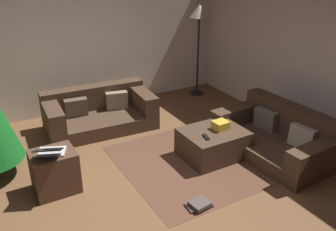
{
  "coord_description": "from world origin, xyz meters",
  "views": [
    {
      "loc": [
        -1.48,
        -3.15,
        2.72
      ],
      "look_at": [
        0.68,
        0.6,
        0.75
      ],
      "focal_mm": 39.32,
      "sensor_mm": 36.0,
      "label": 1
    }
  ],
  "objects": [
    {
      "name": "corner_lamp",
      "position": [
        2.56,
        2.69,
        1.51
      ],
      "size": [
        0.36,
        0.36,
        1.77
      ],
      "color": "black",
      "rests_on": "ground_plane"
    },
    {
      "name": "couch_right",
      "position": [
        2.26,
        0.14,
        0.25
      ],
      "size": [
        1.07,
        1.74,
        0.66
      ],
      "rotation": [
        0.0,
        0.0,
        1.62
      ],
      "color": "#473323",
      "rests_on": "ground_plane"
    },
    {
      "name": "tv_remote",
      "position": [
        1.15,
        0.39,
        0.41
      ],
      "size": [
        0.09,
        0.17,
        0.02
      ],
      "primitive_type": "cube",
      "rotation": [
        0.0,
        0.0,
        -0.25
      ],
      "color": "black",
      "rests_on": "ottoman"
    },
    {
      "name": "side_table",
      "position": [
        -0.79,
        0.79,
        0.26
      ],
      "size": [
        0.52,
        0.44,
        0.53
      ],
      "primitive_type": "cube",
      "color": "#4C3323",
      "rests_on": "ground_plane"
    },
    {
      "name": "gift_box",
      "position": [
        1.48,
        0.51,
        0.46
      ],
      "size": [
        0.21,
        0.19,
        0.12
      ],
      "primitive_type": "cube",
      "rotation": [
        0.0,
        0.0,
        0.04
      ],
      "color": "gold",
      "rests_on": "ottoman"
    },
    {
      "name": "couch_left",
      "position": [
        0.29,
        2.24,
        0.25
      ],
      "size": [
        1.78,
        1.04,
        0.63
      ],
      "rotation": [
        0.0,
        0.0,
        3.07
      ],
      "color": "#473323",
      "rests_on": "ground_plane"
    },
    {
      "name": "laptop",
      "position": [
        -0.81,
        0.74,
        0.58
      ],
      "size": [
        0.44,
        0.48,
        0.18
      ],
      "color": "silver",
      "rests_on": "side_table"
    },
    {
      "name": "rear_partition",
      "position": [
        0.0,
        3.14,
        1.3
      ],
      "size": [
        6.4,
        0.12,
        2.6
      ],
      "primitive_type": "cube",
      "color": "silver",
      "rests_on": "ground_plane"
    },
    {
      "name": "ground_plane",
      "position": [
        0.0,
        0.0,
        0.0
      ],
      "size": [
        6.4,
        6.4,
        0.0
      ],
      "primitive_type": "plane",
      "color": "brown"
    },
    {
      "name": "ottoman",
      "position": [
        1.36,
        0.5,
        0.2
      ],
      "size": [
        0.86,
        0.7,
        0.4
      ],
      "primitive_type": "cube",
      "color": "#473323",
      "rests_on": "ground_plane"
    },
    {
      "name": "book_stack",
      "position": [
        0.54,
        -0.36,
        0.04
      ],
      "size": [
        0.31,
        0.24,
        0.08
      ],
      "color": "#4C423D",
      "rests_on": "ground_plane"
    },
    {
      "name": "area_rug",
      "position": [
        1.36,
        0.5,
        0.0
      ],
      "size": [
        2.6,
        2.0,
        0.01
      ],
      "primitive_type": "cube",
      "color": "brown",
      "rests_on": "ground_plane"
    }
  ]
}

